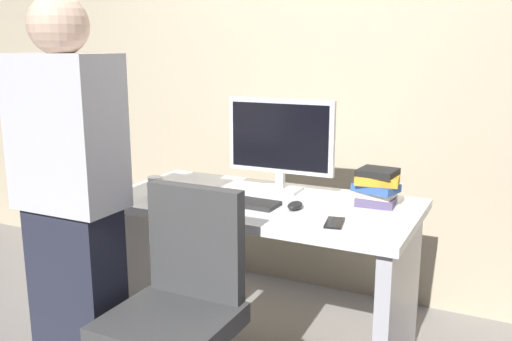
# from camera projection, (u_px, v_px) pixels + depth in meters

# --- Properties ---
(wall_back) EXTENTS (6.40, 0.10, 3.00)m
(wall_back) POSITION_uv_depth(u_px,v_px,m) (325.00, 38.00, 3.18)
(wall_back) COLOR tan
(wall_back) RESTS_ON ground
(desk) EXTENTS (1.44, 0.73, 0.75)m
(desk) POSITION_uv_depth(u_px,v_px,m) (261.00, 247.00, 2.65)
(desk) COLOR white
(desk) RESTS_ON ground
(office_chair) EXTENTS (0.52, 0.52, 0.94)m
(office_chair) POSITION_uv_depth(u_px,v_px,m) (179.00, 326.00, 2.09)
(office_chair) COLOR black
(office_chair) RESTS_ON ground
(person_at_desk) EXTENTS (0.40, 0.24, 1.64)m
(person_at_desk) POSITION_uv_depth(u_px,v_px,m) (72.00, 210.00, 2.14)
(person_at_desk) COLOR #262838
(person_at_desk) RESTS_ON ground
(monitor) EXTENTS (0.54, 0.15, 0.46)m
(monitor) POSITION_uv_depth(u_px,v_px,m) (280.00, 140.00, 2.70)
(monitor) COLOR silver
(monitor) RESTS_ON desk
(keyboard) EXTENTS (0.43, 0.14, 0.02)m
(keyboard) POSITION_uv_depth(u_px,v_px,m) (234.00, 201.00, 2.55)
(keyboard) COLOR #262626
(keyboard) RESTS_ON desk
(mouse) EXTENTS (0.06, 0.10, 0.03)m
(mouse) POSITION_uv_depth(u_px,v_px,m) (295.00, 205.00, 2.45)
(mouse) COLOR black
(mouse) RESTS_ON desk
(cup_near_keyboard) EXTENTS (0.07, 0.07, 0.10)m
(cup_near_keyboard) POSITION_uv_depth(u_px,v_px,m) (155.00, 187.00, 2.62)
(cup_near_keyboard) COLOR silver
(cup_near_keyboard) RESTS_ON desk
(book_stack) EXTENTS (0.21, 0.19, 0.17)m
(book_stack) POSITION_uv_depth(u_px,v_px,m) (377.00, 187.00, 2.49)
(book_stack) COLOR #594C72
(book_stack) RESTS_ON desk
(cell_phone) EXTENTS (0.10, 0.15, 0.01)m
(cell_phone) POSITION_uv_depth(u_px,v_px,m) (335.00, 223.00, 2.25)
(cell_phone) COLOR black
(cell_phone) RESTS_ON desk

